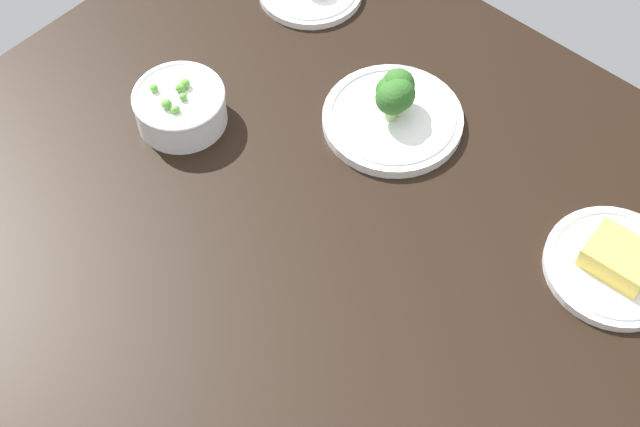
{
  "coord_description": "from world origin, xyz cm",
  "views": [
    {
      "loc": [
        44.76,
        -49.93,
        103.71
      ],
      "look_at": [
        0.0,
        0.0,
        6.0
      ],
      "focal_mm": 49.39,
      "sensor_mm": 36.0,
      "label": 1
    }
  ],
  "objects": [
    {
      "name": "plate_broccoli",
      "position": [
        -4.01,
        20.55,
        6.5
      ],
      "size": [
        20.78,
        20.78,
        8.3
      ],
      "color": "white",
      "rests_on": "dining_table"
    },
    {
      "name": "dining_table",
      "position": [
        0.0,
        0.0,
        2.0
      ],
      "size": [
        116.75,
        101.47,
        4.0
      ],
      "primitive_type": "cube",
      "color": "black",
      "rests_on": "ground"
    },
    {
      "name": "bowl_peas",
      "position": [
        -27.34,
        -0.09,
        7.05
      ],
      "size": [
        13.56,
        13.56,
        6.84
      ],
      "color": "white",
      "rests_on": "dining_table"
    },
    {
      "name": "plate_cheese",
      "position": [
        33.86,
        20.19,
        5.35
      ],
      "size": [
        18.6,
        18.6,
        4.69
      ],
      "color": "white",
      "rests_on": "dining_table"
    }
  ]
}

